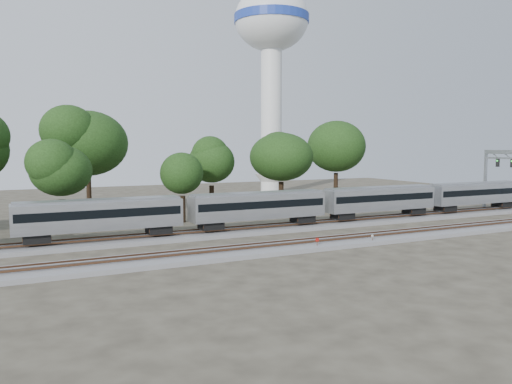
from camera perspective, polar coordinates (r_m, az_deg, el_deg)
ground at (r=50.11m, az=-2.03°, el=-6.03°), size 160.00×160.00×0.00m
track_far at (r=55.52m, az=-4.55°, el=-4.72°), size 160.00×5.00×0.73m
track_near at (r=46.52m, az=-0.02°, el=-6.65°), size 160.00×5.00×0.73m
train at (r=61.64m, az=7.77°, el=-1.10°), size 102.15×2.91×4.29m
switch_stand_red at (r=47.91m, az=7.00°, el=-5.71°), size 0.36×0.08×1.12m
switch_stand_white at (r=51.45m, az=13.16°, el=-5.14°), size 0.32×0.10×1.00m
switch_lever at (r=47.67m, az=6.96°, el=-6.47°), size 0.56×0.43×0.30m
water_tower at (r=104.13m, az=1.78°, el=16.77°), size 14.92×14.92×41.31m
signal_gantry at (r=83.94m, az=26.67°, el=2.60°), size 0.64×7.61×9.25m
tree_2 at (r=60.38m, az=-21.38°, el=2.24°), size 7.15×7.15×10.08m
tree_3 at (r=69.27m, az=-18.70°, el=5.28°), size 10.35×10.35×14.59m
tree_4 at (r=64.81m, az=-8.49°, el=2.11°), size 6.45×6.45×9.09m
tree_5 at (r=72.97m, az=-5.12°, el=3.45°), size 7.68×7.68×10.83m
tree_6 at (r=75.44m, az=2.90°, el=4.01°), size 8.34×8.34×11.75m
tree_7 at (r=86.05m, az=9.16°, el=5.16°), size 9.94×9.94×14.01m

